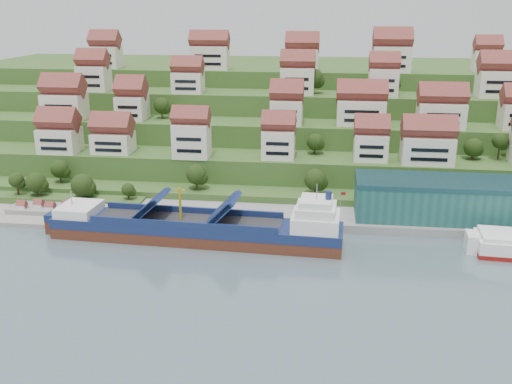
# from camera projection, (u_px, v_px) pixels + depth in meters

# --- Properties ---
(ground) EXTENTS (300.00, 300.00, 0.00)m
(ground) POSITION_uv_depth(u_px,v_px,m) (263.00, 243.00, 135.54)
(ground) COLOR slate
(ground) RESTS_ON ground
(quay) EXTENTS (180.00, 14.00, 2.20)m
(quay) POSITION_uv_depth(u_px,v_px,m) (347.00, 220.00, 146.95)
(quay) COLOR gray
(quay) RESTS_ON ground
(pebble_beach) EXTENTS (45.00, 20.00, 1.00)m
(pebble_beach) POSITION_uv_depth(u_px,v_px,m) (55.00, 213.00, 153.61)
(pebble_beach) COLOR gray
(pebble_beach) RESTS_ON ground
(hillside) EXTENTS (260.00, 128.00, 31.00)m
(hillside) POSITION_uv_depth(u_px,v_px,m) (292.00, 118.00, 229.86)
(hillside) COLOR #2D4C1E
(hillside) RESTS_ON ground
(hillside_village) EXTENTS (156.50, 64.44, 28.99)m
(hillside_village) POSITION_uv_depth(u_px,v_px,m) (293.00, 101.00, 184.32)
(hillside_village) COLOR silver
(hillside_village) RESTS_ON ground
(hillside_trees) EXTENTS (139.89, 62.59, 30.17)m
(hillside_trees) POSITION_uv_depth(u_px,v_px,m) (239.00, 139.00, 171.59)
(hillside_trees) COLOR #243B13
(hillside_trees) RESTS_ON ground
(warehouse) EXTENTS (60.00, 15.00, 10.00)m
(warehouse) POSITION_uv_depth(u_px,v_px,m) (476.00, 200.00, 143.13)
(warehouse) COLOR #215A53
(warehouse) RESTS_ON quay
(flagpole) EXTENTS (1.28, 0.16, 8.00)m
(flagpole) POSITION_uv_depth(u_px,v_px,m) (341.00, 205.00, 140.67)
(flagpole) COLOR gray
(flagpole) RESTS_ON quay
(beach_huts) EXTENTS (14.40, 3.70, 2.20)m
(beach_huts) POSITION_uv_depth(u_px,v_px,m) (45.00, 208.00, 152.17)
(beach_huts) COLOR white
(beach_huts) RESTS_ON pebble_beach
(cargo_ship) EXTENTS (70.05, 14.03, 15.33)m
(cargo_ship) POSITION_uv_depth(u_px,v_px,m) (203.00, 229.00, 135.80)
(cargo_ship) COLOR #522619
(cargo_ship) RESTS_ON ground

